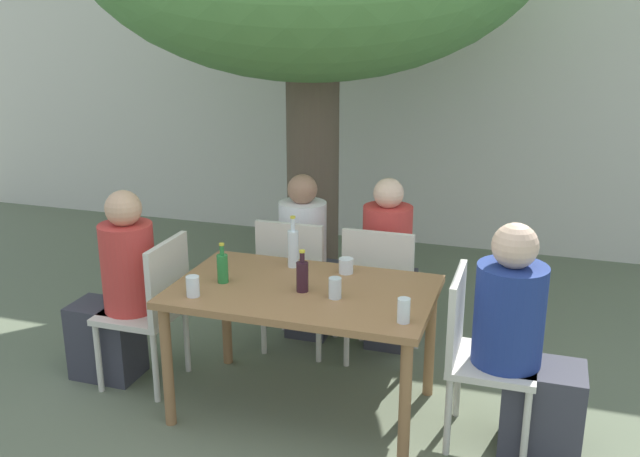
{
  "coord_description": "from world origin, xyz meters",
  "views": [
    {
      "loc": [
        1.18,
        -3.39,
        2.2
      ],
      "look_at": [
        0.0,
        0.3,
        0.99
      ],
      "focal_mm": 40.0,
      "sensor_mm": 36.0,
      "label": 1
    }
  ],
  "objects": [
    {
      "name": "green_bottle_1",
      "position": [
        -0.45,
        -0.05,
        0.83
      ],
      "size": [
        0.06,
        0.06,
        0.23
      ],
      "color": "#287A38",
      "rests_on": "dining_table_front"
    },
    {
      "name": "patio_chair_0",
      "position": [
        -0.94,
        0.0,
        0.53
      ],
      "size": [
        0.44,
        0.44,
        0.92
      ],
      "rotation": [
        0.0,
        0.0,
        -1.57
      ],
      "color": "beige",
      "rests_on": "ground_plane"
    },
    {
      "name": "drinking_glass_1",
      "position": [
        0.16,
        0.29,
        0.78
      ],
      "size": [
        0.08,
        0.08,
        0.09
      ],
      "color": "white",
      "rests_on": "dining_table_front"
    },
    {
      "name": "drinking_glass_0",
      "position": [
        -0.52,
        -0.28,
        0.8
      ],
      "size": [
        0.07,
        0.07,
        0.11
      ],
      "color": "white",
      "rests_on": "dining_table_front"
    },
    {
      "name": "person_seated_1",
      "position": [
        1.18,
        -0.0,
        0.55
      ],
      "size": [
        0.58,
        0.35,
        1.21
      ],
      "rotation": [
        0.0,
        0.0,
        1.57
      ],
      "color": "#383842",
      "rests_on": "ground_plane"
    },
    {
      "name": "wine_bottle_2",
      "position": [
        0.01,
        -0.04,
        0.83
      ],
      "size": [
        0.07,
        0.07,
        0.23
      ],
      "color": "#331923",
      "rests_on": "dining_table_front"
    },
    {
      "name": "drinking_glass_3",
      "position": [
        0.2,
        -0.08,
        0.8
      ],
      "size": [
        0.07,
        0.07,
        0.11
      ],
      "color": "silver",
      "rests_on": "dining_table_front"
    },
    {
      "name": "ground_plane",
      "position": [
        0.0,
        0.0,
        0.0
      ],
      "size": [
        30.0,
        30.0,
        0.0
      ],
      "primitive_type": "plane",
      "color": "#667056"
    },
    {
      "name": "dining_table_front",
      "position": [
        0.0,
        0.0,
        0.66
      ],
      "size": [
        1.42,
        0.87,
        0.74
      ],
      "color": "#996B42",
      "rests_on": "ground_plane"
    },
    {
      "name": "cafe_building_wall",
      "position": [
        0.0,
        3.21,
        1.4
      ],
      "size": [
        10.0,
        0.08,
        2.8
      ],
      "color": "silver",
      "rests_on": "ground_plane"
    },
    {
      "name": "patio_chair_3",
      "position": [
        0.28,
        0.67,
        0.53
      ],
      "size": [
        0.44,
        0.44,
        0.92
      ],
      "rotation": [
        0.0,
        0.0,
        3.14
      ],
      "color": "beige",
      "rests_on": "ground_plane"
    },
    {
      "name": "drinking_glass_2",
      "position": [
        0.6,
        -0.27,
        0.8
      ],
      "size": [
        0.06,
        0.06,
        0.12
      ],
      "color": "white",
      "rests_on": "dining_table_front"
    },
    {
      "name": "patio_chair_2",
      "position": [
        -0.28,
        0.67,
        0.53
      ],
      "size": [
        0.44,
        0.44,
        0.92
      ],
      "rotation": [
        0.0,
        0.0,
        3.14
      ],
      "color": "beige",
      "rests_on": "ground_plane"
    },
    {
      "name": "water_bottle_0",
      "position": [
        -0.16,
        0.3,
        0.86
      ],
      "size": [
        0.06,
        0.06,
        0.31
      ],
      "color": "silver",
      "rests_on": "dining_table_front"
    },
    {
      "name": "person_seated_2",
      "position": [
        -0.28,
        0.91,
        0.52
      ],
      "size": [
        0.31,
        0.56,
        1.17
      ],
      "rotation": [
        0.0,
        0.0,
        3.14
      ],
      "color": "#383842",
      "rests_on": "ground_plane"
    },
    {
      "name": "patio_chair_1",
      "position": [
        0.94,
        0.0,
        0.53
      ],
      "size": [
        0.44,
        0.44,
        0.92
      ],
      "rotation": [
        0.0,
        0.0,
        1.57
      ],
      "color": "beige",
      "rests_on": "ground_plane"
    },
    {
      "name": "person_seated_3",
      "position": [
        0.28,
        0.91,
        0.52
      ],
      "size": [
        0.31,
        0.56,
        1.19
      ],
      "rotation": [
        0.0,
        0.0,
        3.14
      ],
      "color": "#383842",
      "rests_on": "ground_plane"
    },
    {
      "name": "person_seated_0",
      "position": [
        -1.18,
        -0.0,
        0.53
      ],
      "size": [
        0.56,
        0.31,
        1.2
      ],
      "rotation": [
        0.0,
        0.0,
        -1.57
      ],
      "color": "#383842",
      "rests_on": "ground_plane"
    }
  ]
}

